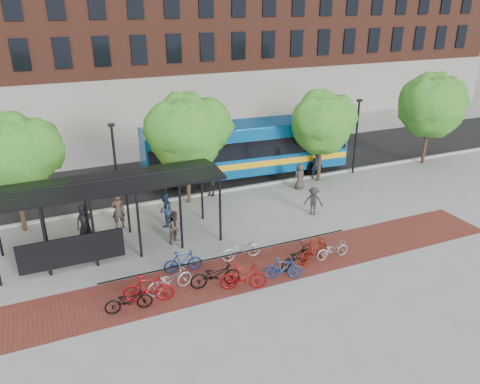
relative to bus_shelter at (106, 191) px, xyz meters
name	(u,v)px	position (x,y,z in m)	size (l,w,h in m)	color
ground	(259,215)	(8.13, 0.48, -3.00)	(160.00, 160.00, 0.00)	#9E9E99
asphalt_street	(209,171)	(8.13, 8.48, -2.99)	(160.00, 8.00, 0.01)	black
curb	(231,190)	(8.13, 4.48, -2.94)	(160.00, 0.25, 0.12)	#B7B7B2
brick_strip	(267,266)	(6.13, -4.52, -3.00)	(24.00, 3.00, 0.01)	maroon
bike_rack_rail	(233,263)	(4.83, -3.62, -3.00)	(12.00, 0.05, 0.95)	black
building_brick	(238,11)	(18.13, 26.48, 7.00)	(55.00, 14.00, 20.00)	brown
bus_shelter	(106,191)	(0.00, 0.00, 0.00)	(10.60, 3.07, 3.60)	black
tree_a	(12,152)	(-3.77, 3.83, 1.24)	(4.90, 4.00, 6.18)	#382619
tree_b	(187,129)	(5.23, 3.83, 1.46)	(5.15, 4.20, 6.47)	#382619
tree_c	(323,121)	(14.22, 3.83, 1.06)	(4.66, 3.80, 5.92)	#382619
tree_d	(432,102)	(23.23, 3.83, 1.47)	(5.39, 4.40, 6.55)	#382619
lamp_post_left	(116,166)	(1.13, 4.08, -0.25)	(0.35, 0.20, 5.12)	black
lamp_post_right	(356,135)	(17.13, 4.08, -0.25)	(0.35, 0.20, 5.12)	black
bus	(246,146)	(10.05, 6.44, -0.88)	(13.87, 3.97, 3.70)	#085396
bike_0	(129,300)	(-0.22, -5.29, -2.51)	(0.64, 1.85, 0.97)	black
bike_1	(148,288)	(0.64, -4.99, -2.39)	(0.57, 2.03, 1.22)	maroon
bike_2	(170,280)	(1.60, -4.65, -2.46)	(0.71, 2.04, 1.07)	#B1B1B4
bike_3	(183,261)	(2.55, -3.41, -2.48)	(0.49, 1.72, 1.03)	navy
bike_4	(215,275)	(3.45, -5.06, -2.44)	(0.75, 2.15, 1.13)	black
bike_5	(244,276)	(4.46, -5.70, -2.40)	(0.56, 1.98, 1.19)	maroon
bike_6	(241,249)	(5.36, -3.42, -2.49)	(0.67, 1.93, 1.01)	#BCBCBE
bike_7	(283,268)	(6.33, -5.68, -2.49)	(0.48, 1.69, 1.02)	navy
bike_8	(296,256)	(7.35, -5.02, -2.49)	(0.67, 1.94, 1.02)	black
bike_9	(314,250)	(8.33, -4.93, -2.44)	(0.53, 1.87, 1.12)	maroon
bike_10	(332,249)	(9.28, -5.06, -2.55)	(0.60, 1.71, 0.90)	#A9AAAC
pedestrian_0	(85,221)	(-1.01, 1.65, -2.10)	(0.88, 0.57, 1.80)	black
pedestrian_1	(118,211)	(0.75, 2.11, -2.03)	(0.71, 0.46, 1.94)	#3E3632
pedestrian_2	(165,210)	(3.04, 1.29, -2.07)	(0.90, 0.70, 1.86)	#202F4C
pedestrian_4	(211,183)	(6.73, 4.28, -2.17)	(0.98, 0.41, 1.67)	#272727
pedestrian_6	(300,176)	(12.24, 3.05, -2.16)	(0.82, 0.53, 1.68)	#3D3631
pedestrian_7	(316,165)	(14.20, 4.28, -2.10)	(0.66, 0.43, 1.80)	#1E3047
pedestrian_8	(176,227)	(3.04, -0.66, -2.16)	(0.81, 0.63, 1.68)	#4F473B
pedestrian_9	(313,201)	(10.98, -0.61, -2.18)	(1.06, 0.61, 1.64)	#282828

